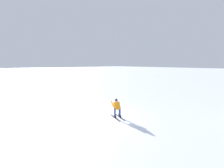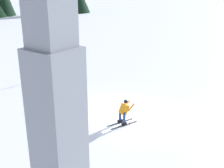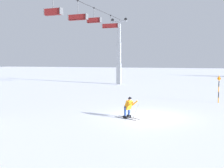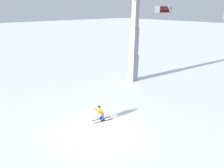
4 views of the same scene
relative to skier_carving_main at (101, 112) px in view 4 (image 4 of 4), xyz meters
name	(u,v)px [view 4 (image 4 of 4)]	position (x,y,z in m)	size (l,w,h in m)	color
ground_plane	(99,130)	(0.96, -0.94, -0.78)	(260.00, 260.00, 0.00)	white
skier_carving_main	(101,112)	(0.00, 0.00, 0.00)	(1.08, 1.75, 1.49)	black
lift_tower_near	(134,48)	(-4.57, 8.88, 3.44)	(0.91, 2.73, 10.30)	gray
chairlift_seat_nearest	(163,9)	(-1.01, 8.88, 7.73)	(0.61, 2.03, 2.01)	black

